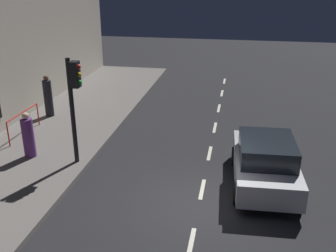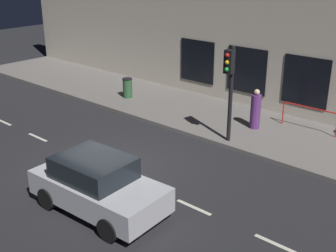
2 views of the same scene
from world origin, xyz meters
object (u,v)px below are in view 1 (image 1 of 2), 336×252
(pedestrian_0, at_px, (28,137))
(pedestrian_1, at_px, (48,97))
(parked_car_0, at_px, (265,162))
(traffic_light, at_px, (74,94))

(pedestrian_0, xyz_separation_m, pedestrian_1, (1.27, -4.03, 0.13))
(pedestrian_0, distance_m, pedestrian_1, 4.23)
(parked_car_0, xyz_separation_m, pedestrian_0, (8.03, -0.24, 0.10))
(pedestrian_0, height_order, pedestrian_1, pedestrian_1)
(pedestrian_0, bearing_deg, parked_car_0, 48.18)
(parked_car_0, height_order, pedestrian_0, pedestrian_0)
(pedestrian_1, bearing_deg, traffic_light, -74.28)
(parked_car_0, height_order, pedestrian_1, pedestrian_1)
(pedestrian_1, bearing_deg, parked_car_0, -46.47)
(traffic_light, bearing_deg, parked_car_0, 178.47)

